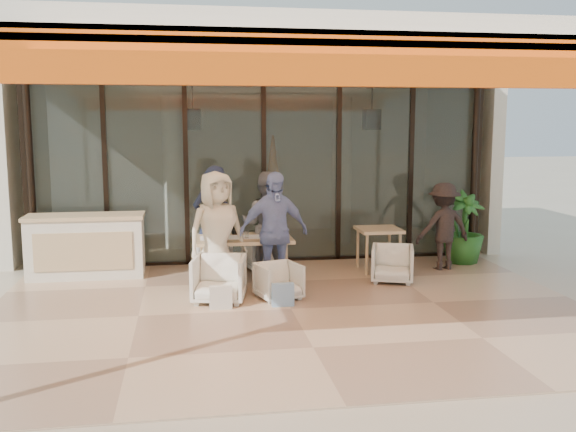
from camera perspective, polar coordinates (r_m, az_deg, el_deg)
name	(u,v)px	position (r m, az deg, el deg)	size (l,w,h in m)	color
ground	(291,311)	(8.67, 0.29, -8.42)	(70.00, 70.00, 0.00)	#C6B293
terrace_floor	(291,310)	(8.67, 0.29, -8.38)	(8.00, 6.00, 0.01)	tan
terrace_structure	(295,60)	(8.08, 0.62, 13.66)	(8.00, 6.00, 3.40)	silver
glass_storefront	(264,174)	(11.31, -2.18, 3.78)	(8.08, 0.10, 3.20)	#9EADA3
interior_block	(251,135)	(13.58, -3.34, 7.20)	(9.05, 3.62, 3.52)	silver
host_counter	(86,246)	(10.79, -17.51, -2.56)	(1.85, 0.65, 1.04)	silver
dining_table	(242,241)	(9.91, -4.07, -2.22)	(1.50, 0.90, 0.93)	tan
chair_far_left	(213,254)	(10.88, -6.66, -3.38)	(0.58, 0.54, 0.60)	white
chair_far_right	(263,252)	(10.95, -2.26, -3.21)	(0.60, 0.56, 0.62)	white
chair_near_left	(219,277)	(9.02, -6.15, -5.42)	(0.71, 0.66, 0.73)	white
chair_near_right	(279,280)	(9.11, -0.84, -5.68)	(0.57, 0.53, 0.58)	white
diner_navy	(214,223)	(10.28, -6.60, -0.58)	(0.67, 0.44, 1.83)	#181E34
diner_grey	(266,225)	(10.36, -1.95, -0.77)	(0.84, 0.65, 1.72)	slate
diner_cream	(217,233)	(9.40, -6.36, -1.50)	(0.88, 0.57, 1.80)	beige
diner_periwinkle	(274,232)	(9.47, -1.28, -1.42)	(1.05, 0.44, 1.79)	#6F89BA
tote_bag_cream	(221,298)	(8.68, -5.99, -7.28)	(0.30, 0.10, 0.34)	silver
tote_bag_blue	(283,296)	(8.76, -0.46, -7.09)	(0.30, 0.10, 0.34)	#99BFD8
side_table	(379,234)	(10.83, 8.06, -1.64)	(0.70, 0.70, 0.74)	tan
side_chair	(392,262)	(10.19, 9.27, -4.08)	(0.64, 0.60, 0.65)	white
standing_woman	(443,227)	(11.14, 13.63, -0.94)	(0.97, 0.56, 1.50)	black
potted_palm	(463,228)	(11.76, 15.30, -1.00)	(0.73, 0.73, 1.30)	#1E5919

